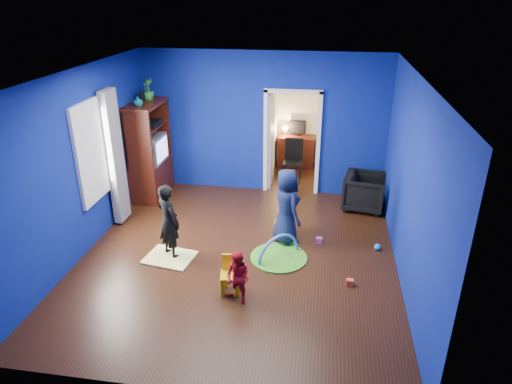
% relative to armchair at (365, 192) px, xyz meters
% --- Properties ---
extents(floor, '(5.00, 5.50, 0.01)m').
position_rel_armchair_xyz_m(floor, '(-2.10, -2.12, -0.36)').
color(floor, black).
rests_on(floor, ground).
extents(ceiling, '(5.00, 5.50, 0.01)m').
position_rel_armchair_xyz_m(ceiling, '(-2.10, -2.12, 2.54)').
color(ceiling, white).
rests_on(ceiling, wall_back).
extents(wall_back, '(5.00, 0.02, 2.90)m').
position_rel_armchair_xyz_m(wall_back, '(-2.10, 0.63, 1.09)').
color(wall_back, navy).
rests_on(wall_back, floor).
extents(wall_front, '(5.00, 0.02, 2.90)m').
position_rel_armchair_xyz_m(wall_front, '(-2.10, -4.87, 1.09)').
color(wall_front, navy).
rests_on(wall_front, floor).
extents(wall_left, '(0.02, 5.50, 2.90)m').
position_rel_armchair_xyz_m(wall_left, '(-4.60, -2.12, 1.09)').
color(wall_left, navy).
rests_on(wall_left, floor).
extents(wall_right, '(0.02, 5.50, 2.90)m').
position_rel_armchair_xyz_m(wall_right, '(0.40, -2.12, 1.09)').
color(wall_right, navy).
rests_on(wall_right, floor).
extents(alcove, '(1.00, 1.75, 2.50)m').
position_rel_armchair_xyz_m(alcove, '(-1.50, 1.50, 0.89)').
color(alcove, silver).
rests_on(alcove, floor).
extents(armchair, '(0.90, 0.88, 0.71)m').
position_rel_armchair_xyz_m(armchair, '(0.00, 0.00, 0.00)').
color(armchair, black).
rests_on(armchair, floor).
extents(child_black, '(0.54, 0.51, 1.25)m').
position_rel_armchair_xyz_m(child_black, '(-3.19, -2.25, 0.27)').
color(child_black, black).
rests_on(child_black, floor).
extents(child_navy, '(0.71, 0.77, 1.32)m').
position_rel_armchair_xyz_m(child_navy, '(-1.39, -1.51, 0.30)').
color(child_navy, '#10113B').
rests_on(child_navy, floor).
extents(toddler_red, '(0.47, 0.44, 0.78)m').
position_rel_armchair_xyz_m(toddler_red, '(-1.88, -3.25, 0.03)').
color(toddler_red, red).
rests_on(toddler_red, floor).
extents(vase, '(0.23, 0.23, 0.19)m').
position_rel_armchair_xyz_m(vase, '(-4.32, -0.33, 1.70)').
color(vase, '#0C5264').
rests_on(vase, tv_armoire).
extents(potted_plant, '(0.30, 0.30, 0.42)m').
position_rel_armchair_xyz_m(potted_plant, '(-4.32, 0.19, 1.81)').
color(potted_plant, '#2F8231').
rests_on(potted_plant, tv_armoire).
extents(tv_armoire, '(0.58, 1.14, 1.96)m').
position_rel_armchair_xyz_m(tv_armoire, '(-4.32, -0.03, 0.62)').
color(tv_armoire, '#40110A').
rests_on(tv_armoire, floor).
extents(crt_tv, '(0.46, 0.70, 0.54)m').
position_rel_armchair_xyz_m(crt_tv, '(-4.28, -0.03, 0.66)').
color(crt_tv, silver).
rests_on(crt_tv, tv_armoire).
extents(yellow_blanket, '(0.84, 0.71, 0.03)m').
position_rel_armchair_xyz_m(yellow_blanket, '(-3.19, -2.35, -0.34)').
color(yellow_blanket, '#F2E07A').
rests_on(yellow_blanket, floor).
extents(hopper_ball, '(0.36, 0.36, 0.36)m').
position_rel_armchair_xyz_m(hopper_ball, '(-1.44, -1.26, -0.17)').
color(hopper_ball, yellow).
rests_on(hopper_ball, floor).
extents(kid_chair, '(0.32, 0.32, 0.50)m').
position_rel_armchair_xyz_m(kid_chair, '(-2.03, -3.05, -0.11)').
color(kid_chair, yellow).
rests_on(kid_chair, floor).
extents(play_mat, '(0.92, 0.92, 0.02)m').
position_rel_armchair_xyz_m(play_mat, '(-1.45, -2.07, -0.34)').
color(play_mat, green).
rests_on(play_mat, floor).
extents(toy_arch, '(0.63, 0.60, 0.82)m').
position_rel_armchair_xyz_m(toy_arch, '(-1.45, -2.07, -0.34)').
color(toy_arch, '#3F8CD8').
rests_on(toy_arch, floor).
extents(window_left, '(0.03, 0.95, 1.55)m').
position_rel_armchair_xyz_m(window_left, '(-4.58, -1.77, 1.19)').
color(window_left, white).
rests_on(window_left, wall_left).
extents(curtain, '(0.14, 0.42, 2.40)m').
position_rel_armchair_xyz_m(curtain, '(-4.47, -1.22, 0.89)').
color(curtain, slate).
rests_on(curtain, floor).
extents(doorway, '(1.16, 0.10, 2.10)m').
position_rel_armchair_xyz_m(doorway, '(-1.50, 0.63, 0.69)').
color(doorway, white).
rests_on(doorway, floor).
extents(study_desk, '(0.88, 0.44, 0.75)m').
position_rel_armchair_xyz_m(study_desk, '(-1.50, 2.14, 0.02)').
color(study_desk, '#3D140A').
rests_on(study_desk, floor).
extents(desk_monitor, '(0.40, 0.05, 0.32)m').
position_rel_armchair_xyz_m(desk_monitor, '(-1.50, 2.26, 0.59)').
color(desk_monitor, black).
rests_on(desk_monitor, study_desk).
extents(desk_lamp, '(0.14, 0.14, 0.14)m').
position_rel_armchair_xyz_m(desk_lamp, '(-1.78, 2.20, 0.57)').
color(desk_lamp, '#FFD88C').
rests_on(desk_lamp, study_desk).
extents(folding_chair, '(0.40, 0.40, 0.92)m').
position_rel_armchair_xyz_m(folding_chair, '(-1.50, 1.18, 0.10)').
color(folding_chair, black).
rests_on(folding_chair, floor).
extents(book_shelf, '(0.88, 0.24, 0.04)m').
position_rel_armchair_xyz_m(book_shelf, '(-1.50, 2.25, 1.66)').
color(book_shelf, white).
rests_on(book_shelf, study_desk).
extents(toy_0, '(0.10, 0.08, 0.10)m').
position_rel_armchair_xyz_m(toy_0, '(-0.34, -2.64, -0.31)').
color(toy_0, '#F44828').
rests_on(toy_0, floor).
extents(toy_1, '(0.11, 0.11, 0.11)m').
position_rel_armchair_xyz_m(toy_1, '(0.14, -1.56, -0.30)').
color(toy_1, '#2793DD').
rests_on(toy_1, floor).
extents(toy_2, '(0.11, 0.11, 0.11)m').
position_rel_armchair_xyz_m(toy_2, '(-1.28, -1.61, -0.30)').
color(toy_2, green).
rests_on(toy_2, floor).
extents(toy_3, '(0.10, 0.08, 0.10)m').
position_rel_armchair_xyz_m(toy_3, '(-0.82, -1.48, -0.31)').
color(toy_3, '#BD47B5').
rests_on(toy_3, floor).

